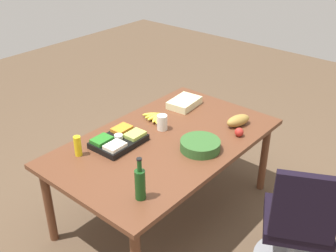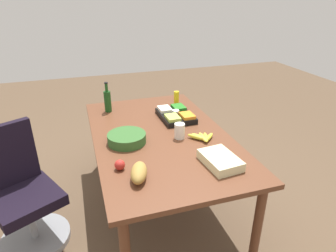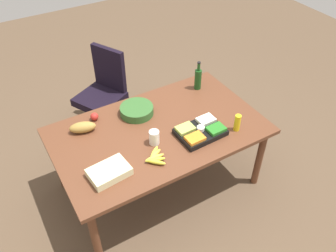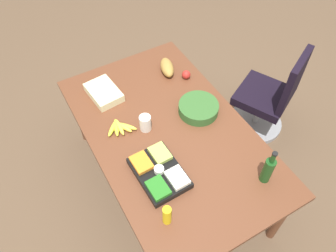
{
  "view_description": "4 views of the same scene",
  "coord_description": "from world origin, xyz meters",
  "px_view_note": "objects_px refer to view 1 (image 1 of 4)",
  "views": [
    {
      "loc": [
        2.2,
        1.9,
        2.5
      ],
      "look_at": [
        -0.08,
        -0.04,
        0.85
      ],
      "focal_mm": 43.41,
      "sensor_mm": 36.0,
      "label": 1
    },
    {
      "loc": [
        -2.25,
        0.64,
        1.94
      ],
      "look_at": [
        0.05,
        -0.09,
        0.81
      ],
      "focal_mm": 31.35,
      "sensor_mm": 36.0,
      "label": 2
    },
    {
      "loc": [
        -1.17,
        -2.14,
        2.91
      ],
      "look_at": [
        0.07,
        -0.05,
        0.81
      ],
      "focal_mm": 37.71,
      "sensor_mm": 36.0,
      "label": 3
    },
    {
      "loc": [
        1.36,
        -0.79,
        2.8
      ],
      "look_at": [
        -0.02,
        -0.0,
        0.82
      ],
      "focal_mm": 35.7,
      "sensor_mm": 36.0,
      "label": 4
    }
  ],
  "objects_px": {
    "office_chair": "(296,232)",
    "veggie_tray": "(119,140)",
    "banana_bunch": "(154,117)",
    "wine_bottle": "(140,183)",
    "conference_table": "(165,147)",
    "sheet_cake": "(184,103)",
    "mayo_jar": "(162,122)",
    "salad_bowl": "(200,145)",
    "apple_red": "(239,132)",
    "mustard_bottle": "(78,146)",
    "bread_loaf": "(238,121)"
  },
  "relations": [
    {
      "from": "conference_table",
      "to": "apple_red",
      "type": "bearing_deg",
      "value": 136.35
    },
    {
      "from": "office_chair",
      "to": "sheet_cake",
      "type": "height_order",
      "value": "office_chair"
    },
    {
      "from": "banana_bunch",
      "to": "veggie_tray",
      "type": "bearing_deg",
      "value": 7.61
    },
    {
      "from": "bread_loaf",
      "to": "mustard_bottle",
      "type": "relative_size",
      "value": 1.44
    },
    {
      "from": "conference_table",
      "to": "bread_loaf",
      "type": "xyz_separation_m",
      "value": [
        -0.61,
        0.33,
        0.12
      ]
    },
    {
      "from": "wine_bottle",
      "to": "sheet_cake",
      "type": "relative_size",
      "value": 0.99
    },
    {
      "from": "salad_bowl",
      "to": "mustard_bottle",
      "type": "relative_size",
      "value": 1.93
    },
    {
      "from": "mayo_jar",
      "to": "conference_table",
      "type": "bearing_deg",
      "value": 49.18
    },
    {
      "from": "conference_table",
      "to": "veggie_tray",
      "type": "xyz_separation_m",
      "value": [
        0.29,
        -0.25,
        0.11
      ]
    },
    {
      "from": "banana_bunch",
      "to": "conference_table",
      "type": "bearing_deg",
      "value": 55.98
    },
    {
      "from": "office_chair",
      "to": "veggie_tray",
      "type": "relative_size",
      "value": 2.35
    },
    {
      "from": "wine_bottle",
      "to": "conference_table",
      "type": "bearing_deg",
      "value": -151.7
    },
    {
      "from": "bread_loaf",
      "to": "mayo_jar",
      "type": "height_order",
      "value": "mayo_jar"
    },
    {
      "from": "apple_red",
      "to": "office_chair",
      "type": "bearing_deg",
      "value": 64.54
    },
    {
      "from": "veggie_tray",
      "to": "salad_bowl",
      "type": "bearing_deg",
      "value": 122.85
    },
    {
      "from": "veggie_tray",
      "to": "bread_loaf",
      "type": "height_order",
      "value": "bread_loaf"
    },
    {
      "from": "salad_bowl",
      "to": "apple_red",
      "type": "bearing_deg",
      "value": 162.38
    },
    {
      "from": "conference_table",
      "to": "veggie_tray",
      "type": "distance_m",
      "value": 0.4
    },
    {
      "from": "banana_bunch",
      "to": "mustard_bottle",
      "type": "height_order",
      "value": "mustard_bottle"
    },
    {
      "from": "sheet_cake",
      "to": "mustard_bottle",
      "type": "xyz_separation_m",
      "value": [
        1.23,
        -0.09,
        0.05
      ]
    },
    {
      "from": "bread_loaf",
      "to": "mustard_bottle",
      "type": "xyz_separation_m",
      "value": [
        1.22,
        -0.69,
        0.03
      ]
    },
    {
      "from": "veggie_tray",
      "to": "mustard_bottle",
      "type": "bearing_deg",
      "value": -20.41
    },
    {
      "from": "apple_red",
      "to": "mustard_bottle",
      "type": "xyz_separation_m",
      "value": [
        1.07,
        -0.8,
        0.05
      ]
    },
    {
      "from": "salad_bowl",
      "to": "mustard_bottle",
      "type": "distance_m",
      "value": 0.96
    },
    {
      "from": "salad_bowl",
      "to": "wine_bottle",
      "type": "relative_size",
      "value": 1.01
    },
    {
      "from": "salad_bowl",
      "to": "banana_bunch",
      "type": "distance_m",
      "value": 0.64
    },
    {
      "from": "wine_bottle",
      "to": "mustard_bottle",
      "type": "bearing_deg",
      "value": -95.38
    },
    {
      "from": "office_chair",
      "to": "banana_bunch",
      "type": "xyz_separation_m",
      "value": [
        -0.12,
        -1.49,
        0.4
      ]
    },
    {
      "from": "salad_bowl",
      "to": "bread_loaf",
      "type": "height_order",
      "value": "bread_loaf"
    },
    {
      "from": "apple_red",
      "to": "sheet_cake",
      "type": "relative_size",
      "value": 0.24
    },
    {
      "from": "veggie_tray",
      "to": "salad_bowl",
      "type": "distance_m",
      "value": 0.66
    },
    {
      "from": "veggie_tray",
      "to": "bread_loaf",
      "type": "distance_m",
      "value": 1.07
    },
    {
      "from": "sheet_cake",
      "to": "apple_red",
      "type": "bearing_deg",
      "value": 77.48
    },
    {
      "from": "veggie_tray",
      "to": "wine_bottle",
      "type": "xyz_separation_m",
      "value": [
        0.39,
        0.62,
        0.09
      ]
    },
    {
      "from": "office_chair",
      "to": "salad_bowl",
      "type": "distance_m",
      "value": 0.96
    },
    {
      "from": "conference_table",
      "to": "office_chair",
      "type": "bearing_deg",
      "value": 94.81
    },
    {
      "from": "veggie_tray",
      "to": "apple_red",
      "type": "height_order",
      "value": "veggie_tray"
    },
    {
      "from": "office_chair",
      "to": "mustard_bottle",
      "type": "height_order",
      "value": "office_chair"
    },
    {
      "from": "bread_loaf",
      "to": "salad_bowl",
      "type": "bearing_deg",
      "value": -1.81
    },
    {
      "from": "office_chair",
      "to": "sheet_cake",
      "type": "bearing_deg",
      "value": -109.38
    },
    {
      "from": "office_chair",
      "to": "mayo_jar",
      "type": "bearing_deg",
      "value": -90.99
    },
    {
      "from": "banana_bunch",
      "to": "wine_bottle",
      "type": "distance_m",
      "value": 1.13
    },
    {
      "from": "conference_table",
      "to": "sheet_cake",
      "type": "height_order",
      "value": "sheet_cake"
    },
    {
      "from": "salad_bowl",
      "to": "wine_bottle",
      "type": "height_order",
      "value": "wine_bottle"
    },
    {
      "from": "office_chair",
      "to": "wine_bottle",
      "type": "bearing_deg",
      "value": -45.91
    },
    {
      "from": "office_chair",
      "to": "wine_bottle",
      "type": "xyz_separation_m",
      "value": [
        0.78,
        -0.81,
        0.5
      ]
    },
    {
      "from": "wine_bottle",
      "to": "mayo_jar",
      "type": "relative_size",
      "value": 2.35
    },
    {
      "from": "veggie_tray",
      "to": "apple_red",
      "type": "relative_size",
      "value": 5.63
    },
    {
      "from": "apple_red",
      "to": "banana_bunch",
      "type": "xyz_separation_m",
      "value": [
        0.24,
        -0.75,
        -0.01
      ]
    },
    {
      "from": "banana_bunch",
      "to": "bread_loaf",
      "type": "relative_size",
      "value": 1.01
    }
  ]
}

